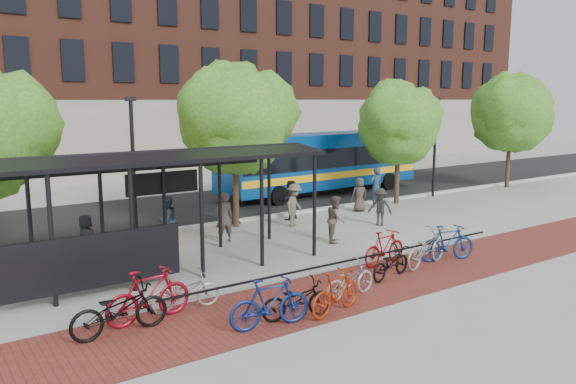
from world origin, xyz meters
TOP-DOWN VIEW (x-y plane):
  - ground at (0.00, 0.00)m, footprint 160.00×160.00m
  - asphalt_street at (0.00, 8.00)m, footprint 160.00×8.00m
  - curb at (0.00, 4.00)m, footprint 160.00×0.25m
  - brick_strip at (-2.00, -5.00)m, footprint 24.00×3.00m
  - bike_rack_rail at (-3.30, -4.10)m, footprint 12.00×0.05m
  - building_brick at (10.00, 26.00)m, footprint 55.00×14.00m
  - bus_shelter at (-8.13, -0.48)m, footprint 10.60×3.07m
  - tree_b at (-2.90, 3.35)m, footprint 5.15×4.20m
  - tree_c at (6.09, 3.35)m, footprint 4.66×3.80m
  - tree_d at (15.10, 3.35)m, footprint 5.39×4.40m
  - lamp_post_left at (-7.00, 3.60)m, footprint 0.35×0.20m
  - lamp_post_right at (9.00, 3.60)m, footprint 0.35×0.20m
  - bus at (4.69, 7.59)m, footprint 12.17×3.36m
  - bike_0 at (-10.24, -4.41)m, footprint 2.17×0.81m
  - bike_1 at (-9.46, -4.08)m, footprint 2.15×0.81m
  - bike_2 at (-8.48, -3.88)m, footprint 1.81×0.76m
  - bike_3 at (-7.38, -5.97)m, footprint 1.98×0.84m
  - bike_4 at (-6.57, -5.87)m, footprint 1.85×0.95m
  - bike_5 at (-5.62, -6.15)m, footprint 1.84×0.88m
  - bike_6 at (-4.64, -5.51)m, footprint 1.86×0.89m
  - bike_8 at (-2.64, -4.96)m, footprint 1.81×0.95m
  - bike_9 at (-1.85, -3.91)m, footprint 1.84×0.68m
  - bike_10 at (-0.89, -4.72)m, footprint 2.26×1.20m
  - bike_11 at (0.08, -4.71)m, footprint 2.00×1.06m
  - pedestrian_0 at (-9.31, 1.59)m, footprint 0.83×0.89m
  - pedestrian_1 at (-4.56, 1.39)m, footprint 0.71×0.52m
  - pedestrian_2 at (-6.35, 2.28)m, footprint 1.03×0.93m
  - pedestrian_3 at (-1.10, 1.97)m, footprint 1.30×1.13m
  - pedestrian_4 at (-2.81, 3.74)m, footprint 0.97×0.57m
  - pedestrian_5 at (-0.39, 3.18)m, footprint 1.62×1.09m
  - pedestrian_6 at (3.13, 2.81)m, footprint 0.87×0.71m
  - pedestrian_7 at (4.44, 3.13)m, footprint 0.71×0.48m
  - pedestrian_8 at (-1.30, -0.87)m, footprint 1.01×1.03m
  - pedestrian_9 at (1.86, 0.15)m, footprint 1.00×1.14m

SIDE VIEW (x-z plane):
  - ground at x=0.00m, z-range 0.00..0.00m
  - bike_rack_rail at x=-3.30m, z-range -0.47..0.47m
  - brick_strip at x=-2.00m, z-range 0.00..0.01m
  - asphalt_street at x=0.00m, z-range 0.00..0.01m
  - curb at x=0.00m, z-range 0.00..0.12m
  - bike_8 at x=-2.64m, z-range 0.00..0.90m
  - bike_4 at x=-6.57m, z-range 0.00..0.92m
  - bike_2 at x=-8.48m, z-range 0.00..0.93m
  - bike_6 at x=-4.64m, z-range 0.00..0.94m
  - bike_5 at x=-5.62m, z-range 0.00..1.07m
  - bike_9 at x=-1.85m, z-range 0.00..1.08m
  - bike_10 at x=-0.89m, z-range 0.00..1.13m
  - bike_0 at x=-10.24m, z-range 0.00..1.13m
  - bike_3 at x=-7.38m, z-range 0.00..1.15m
  - bike_11 at x=0.08m, z-range 0.00..1.16m
  - bike_1 at x=-9.46m, z-range 0.00..1.26m
  - pedestrian_0 at x=-9.31m, z-range 0.00..1.53m
  - pedestrian_9 at x=1.86m, z-range 0.00..1.53m
  - pedestrian_6 at x=3.13m, z-range 0.00..1.55m
  - pedestrian_4 at x=-2.81m, z-range 0.00..1.55m
  - pedestrian_8 at x=-1.30m, z-range 0.00..1.67m
  - pedestrian_5 at x=-0.39m, z-range 0.00..1.68m
  - pedestrian_2 at x=-6.35m, z-range 0.00..1.72m
  - pedestrian_3 at x=-1.10m, z-range 0.00..1.74m
  - pedestrian_1 at x=-4.56m, z-range 0.00..1.80m
  - pedestrian_7 at x=4.44m, z-range 0.00..1.91m
  - bus at x=4.69m, z-range 0.24..3.49m
  - lamp_post_left at x=-7.00m, z-range 0.18..5.31m
  - lamp_post_right at x=9.00m, z-range 0.18..5.31m
  - bus_shelter at x=-8.13m, z-range 1.20..4.80m
  - tree_c at x=6.09m, z-range 1.09..7.02m
  - tree_b at x=-2.90m, z-range 1.22..7.69m
  - tree_d at x=15.10m, z-range 1.19..7.74m
  - building_brick at x=10.00m, z-range 0.00..20.00m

